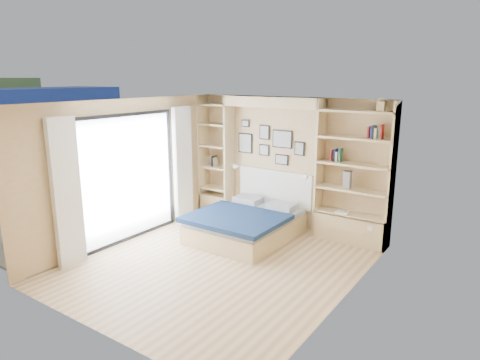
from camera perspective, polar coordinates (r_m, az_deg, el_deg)
The scene contains 9 objects.
ground at distance 6.83m, azimuth -2.79°, elevation -11.13°, with size 4.50×4.50×0.00m, color #DAB885.
room_shell at distance 7.88m, azimuth 1.58°, elevation 0.54°, with size 4.50×4.50×4.50m.
bed at distance 7.82m, azimuth 0.86°, elevation -5.77°, with size 1.62×2.02×1.07m.
photo_gallery at distance 8.40m, azimuth 3.84°, elevation 4.99°, with size 1.48×0.02×0.82m.
reading_lamps at distance 8.23m, azimuth 3.90°, elevation 1.24°, with size 1.92×0.12×0.15m.
shelf_decor at distance 7.58m, azimuth 13.35°, elevation 4.41°, with size 3.53×0.23×2.03m.
deck at distance 9.32m, azimuth -20.78°, elevation -5.18°, with size 3.20×4.00×0.05m, color #695F4D.
deck_chair at distance 9.23m, azimuth -18.52°, elevation -2.81°, with size 0.70×0.87×0.76m.
shipping_container at distance 17.36m, azimuth -25.14°, elevation 6.94°, with size 2.37×5.93×2.47m, color navy.
Camera 1 is at (3.78, -4.93, 2.85)m, focal length 32.00 mm.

